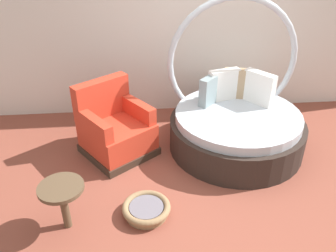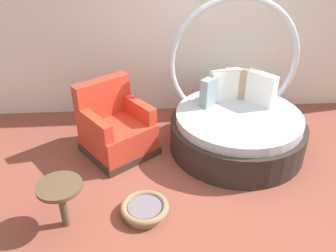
{
  "view_description": "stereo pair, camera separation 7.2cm",
  "coord_description": "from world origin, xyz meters",
  "px_view_note": "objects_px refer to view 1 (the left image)",
  "views": [
    {
      "loc": [
        -0.78,
        -2.97,
        2.71
      ],
      "look_at": [
        -0.45,
        0.61,
        0.55
      ],
      "focal_mm": 37.53,
      "sensor_mm": 36.0,
      "label": 1
    },
    {
      "loc": [
        -0.7,
        -2.98,
        2.71
      ],
      "look_at": [
        -0.45,
        0.61,
        0.55
      ],
      "focal_mm": 37.53,
      "sensor_mm": 36.0,
      "label": 2
    }
  ],
  "objects_px": {
    "round_daybed": "(236,120)",
    "pet_basket": "(146,209)",
    "red_armchair": "(115,130)",
    "side_table": "(62,194)"
  },
  "relations": [
    {
      "from": "pet_basket",
      "to": "side_table",
      "type": "height_order",
      "value": "side_table"
    },
    {
      "from": "red_armchair",
      "to": "pet_basket",
      "type": "xyz_separation_m",
      "value": [
        0.35,
        -1.21,
        -0.26
      ]
    },
    {
      "from": "red_armchair",
      "to": "side_table",
      "type": "height_order",
      "value": "red_armchair"
    },
    {
      "from": "red_armchair",
      "to": "side_table",
      "type": "distance_m",
      "value": 1.37
    },
    {
      "from": "round_daybed",
      "to": "red_armchair",
      "type": "xyz_separation_m",
      "value": [
        -1.6,
        -0.02,
        -0.05
      ]
    },
    {
      "from": "pet_basket",
      "to": "side_table",
      "type": "relative_size",
      "value": 0.98
    },
    {
      "from": "red_armchair",
      "to": "pet_basket",
      "type": "relative_size",
      "value": 2.19
    },
    {
      "from": "side_table",
      "to": "red_armchair",
      "type": "bearing_deg",
      "value": 71.0
    },
    {
      "from": "round_daybed",
      "to": "side_table",
      "type": "relative_size",
      "value": 3.68
    },
    {
      "from": "round_daybed",
      "to": "pet_basket",
      "type": "xyz_separation_m",
      "value": [
        -1.24,
        -1.23,
        -0.31
      ]
    }
  ]
}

